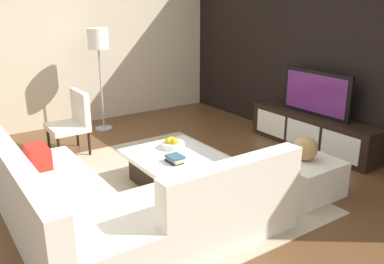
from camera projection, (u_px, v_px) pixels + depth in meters
name	position (u px, v px, depth m)	size (l,w,h in m)	color
ground_plane	(172.00, 189.00, 4.66)	(14.00, 14.00, 0.00)	brown
feature_wall_back	(334.00, 50.00, 5.67)	(6.40, 0.12, 2.80)	black
side_wall_left	(80.00, 41.00, 6.83)	(0.12, 5.20, 2.80)	beige
area_rug	(167.00, 186.00, 4.74)	(3.20, 2.41, 0.01)	tan
media_console	(312.00, 132.00, 5.87)	(2.03, 0.44, 0.50)	black
television	(316.00, 93.00, 5.69)	(1.14, 0.06, 0.63)	black
sectional_couch	(116.00, 206.00, 3.70)	(2.33, 2.27, 0.82)	silver
coffee_table	(174.00, 168.00, 4.73)	(1.02, 0.95, 0.38)	black
accent_chair_near	(73.00, 119.00, 5.64)	(0.55, 0.50, 0.87)	black
floor_lamp	(98.00, 45.00, 6.37)	(0.33, 0.33, 1.64)	#A5A5AA
ottoman	(303.00, 177.00, 4.51)	(0.70, 0.70, 0.40)	silver
fruit_bowl	(173.00, 144.00, 4.85)	(0.28, 0.28, 0.14)	silver
decorative_ball	(305.00, 148.00, 4.41)	(0.27, 0.27, 0.27)	#AD8451
book_stack	(175.00, 159.00, 4.42)	(0.21, 0.16, 0.08)	#1E232D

